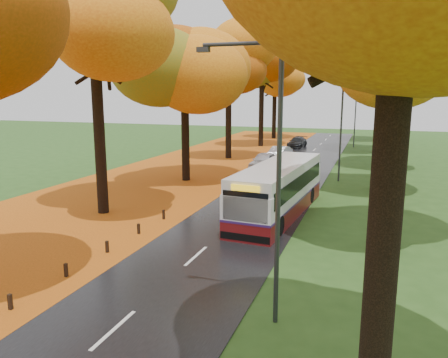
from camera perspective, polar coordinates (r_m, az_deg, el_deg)
The scene contains 13 objects.
road at distance 30.11m, azimuth 5.93°, elevation -1.50°, with size 6.50×90.00×0.04m, color black.
centre_line at distance 30.10m, azimuth 5.93°, elevation -1.45°, with size 0.12×90.00×0.01m, color silver.
leaf_verge at distance 33.27m, azimuth -9.33°, elevation -0.38°, with size 12.00×90.00×0.02m, color #7C3A0B.
leaf_drift at distance 30.92m, azimuth 0.42°, elevation -1.06°, with size 0.90×90.00×0.01m, color orange.
trees_left at distance 33.77m, azimuth -5.30°, elevation 16.13°, with size 9.20×74.00×13.88m.
trees_right at distance 30.69m, azimuth 20.95°, elevation 16.26°, with size 9.30×74.20×13.96m.
streetlamp_near at distance 12.07m, azimuth 6.03°, elevation 2.09°, with size 2.45×0.18×8.00m.
streetlamp_mid at distance 33.78m, azimuth 14.67°, elevation 7.63°, with size 2.45×0.18×8.00m.
streetlamp_far at distance 55.71m, azimuth 16.56°, elevation 8.81°, with size 2.45×0.18×8.00m.
bus at distance 23.98m, azimuth 7.17°, elevation -1.20°, with size 3.19×10.70×2.78m.
car_white at distance 38.03m, azimuth 5.24°, elevation 2.34°, with size 1.75×4.34×1.48m, color silver.
car_silver at distance 43.21m, azimuth 7.16°, elevation 3.30°, with size 1.45×4.16×1.37m, color #A8ABB0.
car_dark at distance 54.38m, azimuth 9.54°, elevation 4.76°, with size 1.71×4.20×1.22m, color black.
Camera 1 is at (6.64, -3.62, 6.62)m, focal length 35.00 mm.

